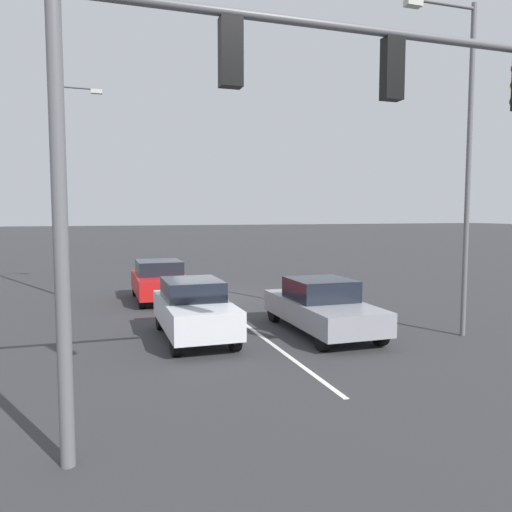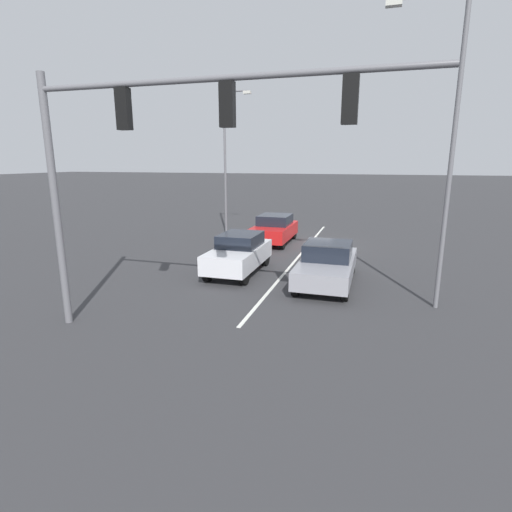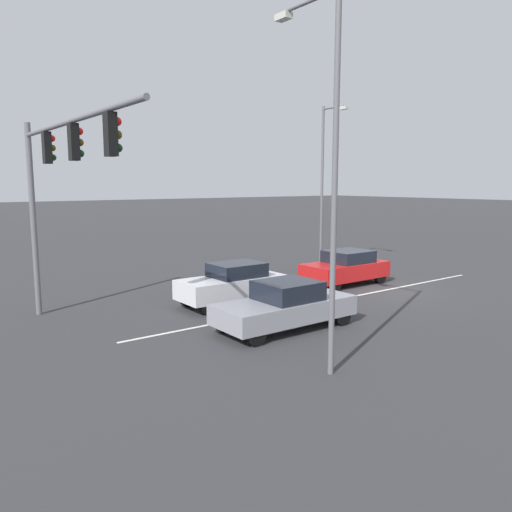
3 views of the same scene
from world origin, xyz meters
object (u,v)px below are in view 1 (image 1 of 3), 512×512
(street_lamp_left_shoulder, at_px, (462,149))
(traffic_signal_gantry, at_px, (281,109))
(car_gray_leftlane_front, at_px, (321,306))
(car_silver_midlane_front, at_px, (194,309))
(car_red_midlane_second, at_px, (160,280))
(street_lamp_right_shoulder, at_px, (66,177))

(street_lamp_left_shoulder, bearing_deg, traffic_signal_gantry, 31.88)
(car_gray_leftlane_front, xyz_separation_m, street_lamp_left_shoulder, (-3.37, 1.59, 4.39))
(car_silver_midlane_front, height_order, street_lamp_left_shoulder, street_lamp_left_shoulder)
(car_silver_midlane_front, bearing_deg, street_lamp_left_shoulder, 164.01)
(car_red_midlane_second, distance_m, street_lamp_right_shoulder, 5.64)
(car_silver_midlane_front, xyz_separation_m, street_lamp_right_shoulder, (3.56, -8.25, 4.03))
(car_silver_midlane_front, bearing_deg, car_red_midlane_second, -88.77)
(car_red_midlane_second, relative_size, street_lamp_right_shoulder, 0.48)
(car_silver_midlane_front, height_order, traffic_signal_gantry, traffic_signal_gantry)
(car_gray_leftlane_front, bearing_deg, traffic_signal_gantry, 59.15)
(car_red_midlane_second, xyz_separation_m, street_lamp_right_shoulder, (3.42, -1.89, 4.07))
(car_gray_leftlane_front, xyz_separation_m, street_lamp_right_shoulder, (7.18, -8.66, 4.10))
(car_gray_leftlane_front, height_order, street_lamp_right_shoulder, street_lamp_right_shoulder)
(car_red_midlane_second, bearing_deg, street_lamp_right_shoulder, -28.90)
(car_silver_midlane_front, bearing_deg, car_gray_leftlane_front, 173.46)
(car_silver_midlane_front, distance_m, car_gray_leftlane_front, 3.65)
(car_gray_leftlane_front, height_order, traffic_signal_gantry, traffic_signal_gantry)
(street_lamp_right_shoulder, bearing_deg, street_lamp_left_shoulder, 135.83)
(street_lamp_left_shoulder, bearing_deg, car_red_midlane_second, -49.54)
(traffic_signal_gantry, bearing_deg, car_silver_midlane_front, -88.90)
(traffic_signal_gantry, relative_size, street_lamp_left_shoulder, 1.06)
(traffic_signal_gantry, distance_m, street_lamp_right_shoulder, 14.99)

